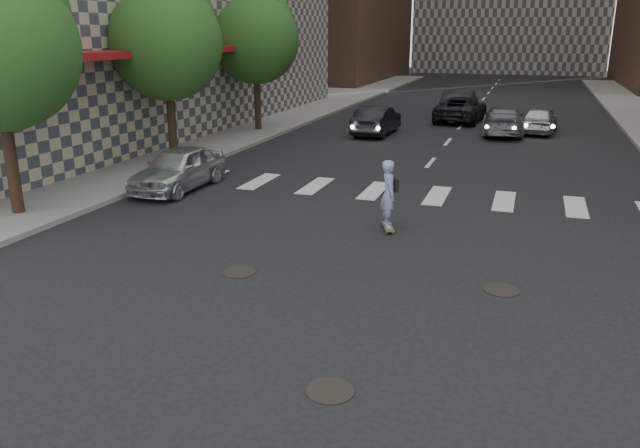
# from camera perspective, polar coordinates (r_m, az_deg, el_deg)

# --- Properties ---
(ground) EXTENTS (160.00, 160.00, 0.00)m
(ground) POSITION_cam_1_polar(r_m,az_deg,el_deg) (11.55, -0.98, -7.74)
(ground) COLOR black
(ground) RESTS_ON ground
(sidewalk_left) EXTENTS (13.00, 80.00, 0.15)m
(sidewalk_left) POSITION_cam_1_polar(r_m,az_deg,el_deg) (35.21, -12.52, 9.00)
(sidewalk_left) COLOR gray
(sidewalk_left) RESTS_ON ground
(tree_b) EXTENTS (4.20, 4.20, 6.60)m
(tree_b) POSITION_cam_1_polar(r_m,az_deg,el_deg) (24.69, -13.64, 16.24)
(tree_b) COLOR #382619
(tree_b) RESTS_ON sidewalk_left
(tree_c) EXTENTS (4.20, 4.20, 6.60)m
(tree_c) POSITION_cam_1_polar(r_m,az_deg,el_deg) (31.77, -5.72, 16.74)
(tree_c) COLOR #382619
(tree_c) RESTS_ON sidewalk_left
(manhole_a) EXTENTS (0.70, 0.70, 0.02)m
(manhole_a) POSITION_cam_1_polar(r_m,az_deg,el_deg) (9.12, 0.92, -15.00)
(manhole_a) COLOR black
(manhole_a) RESTS_ON ground
(manhole_b) EXTENTS (0.70, 0.70, 0.02)m
(manhole_b) POSITION_cam_1_polar(r_m,az_deg,el_deg) (13.29, -7.40, -4.40)
(manhole_b) COLOR black
(manhole_b) RESTS_ON ground
(manhole_c) EXTENTS (0.70, 0.70, 0.02)m
(manhole_c) POSITION_cam_1_polar(r_m,az_deg,el_deg) (12.82, 16.26, -5.81)
(manhole_c) COLOR black
(manhole_c) RESTS_ON ground
(skateboarder) EXTENTS (0.60, 0.93, 1.81)m
(skateboarder) POSITION_cam_1_polar(r_m,az_deg,el_deg) (15.82, 6.34, 2.76)
(skateboarder) COLOR brown
(skateboarder) RESTS_ON ground
(silver_sedan) EXTENTS (1.66, 4.04, 1.37)m
(silver_sedan) POSITION_cam_1_polar(r_m,az_deg,el_deg) (20.49, -12.79, 5.01)
(silver_sedan) COLOR silver
(silver_sedan) RESTS_ON ground
(traffic_car_a) EXTENTS (1.60, 4.28, 1.40)m
(traffic_car_a) POSITION_cam_1_polar(r_m,az_deg,el_deg) (30.98, 5.20, 9.42)
(traffic_car_a) COLOR black
(traffic_car_a) RESTS_ON ground
(traffic_car_b) EXTENTS (2.18, 4.83, 1.37)m
(traffic_car_b) POSITION_cam_1_polar(r_m,az_deg,el_deg) (32.16, 16.40, 9.06)
(traffic_car_b) COLOR slate
(traffic_car_b) RESTS_ON ground
(traffic_car_c) EXTENTS (2.67, 5.14, 1.38)m
(traffic_car_c) POSITION_cam_1_polar(r_m,az_deg,el_deg) (36.30, 12.76, 10.20)
(traffic_car_c) COLOR black
(traffic_car_c) RESTS_ON ground
(traffic_car_d) EXTENTS (1.95, 4.09, 1.35)m
(traffic_car_d) POSITION_cam_1_polar(r_m,az_deg,el_deg) (33.25, 19.42, 9.01)
(traffic_car_d) COLOR #A7A8AE
(traffic_car_d) RESTS_ON ground
(traffic_car_e) EXTENTS (1.76, 4.86, 1.59)m
(traffic_car_e) POSITION_cam_1_polar(r_m,az_deg,el_deg) (38.08, 12.64, 10.68)
(traffic_car_e) COLOR black
(traffic_car_e) RESTS_ON ground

